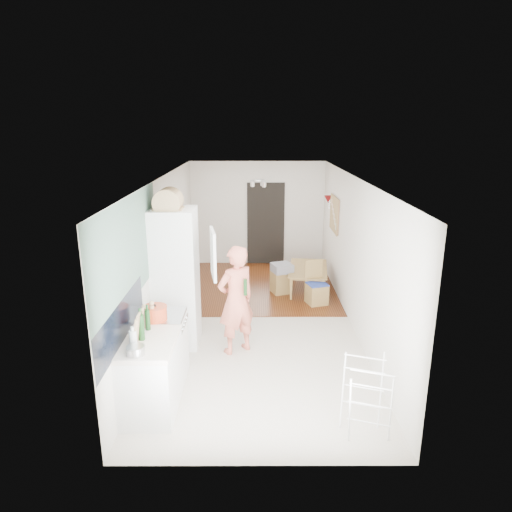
{
  "coord_description": "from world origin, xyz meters",
  "views": [
    {
      "loc": [
        -0.06,
        -7.35,
        3.34
      ],
      "look_at": [
        -0.04,
        0.2,
        1.14
      ],
      "focal_mm": 32.0,
      "sensor_mm": 36.0,
      "label": 1
    }
  ],
  "objects_px": {
    "stool": "(281,282)",
    "drying_rack": "(366,399)",
    "person": "(236,291)",
    "dining_chair": "(317,283)",
    "dining_table": "(309,281)"
  },
  "relations": [
    {
      "from": "drying_rack",
      "to": "person",
      "type": "bearing_deg",
      "value": 146.05
    },
    {
      "from": "dining_chair",
      "to": "stool",
      "type": "xyz_separation_m",
      "value": [
        -0.66,
        0.6,
        -0.19
      ]
    },
    {
      "from": "stool",
      "to": "drying_rack",
      "type": "bearing_deg",
      "value": -81.19
    },
    {
      "from": "person",
      "to": "stool",
      "type": "bearing_deg",
      "value": -141.59
    },
    {
      "from": "stool",
      "to": "drying_rack",
      "type": "distance_m",
      "value": 4.5
    },
    {
      "from": "dining_chair",
      "to": "drying_rack",
      "type": "bearing_deg",
      "value": -107.21
    },
    {
      "from": "dining_table",
      "to": "drying_rack",
      "type": "relative_size",
      "value": 1.31
    },
    {
      "from": "stool",
      "to": "drying_rack",
      "type": "height_order",
      "value": "drying_rack"
    },
    {
      "from": "person",
      "to": "stool",
      "type": "relative_size",
      "value": 4.28
    },
    {
      "from": "dining_table",
      "to": "drying_rack",
      "type": "height_order",
      "value": "drying_rack"
    },
    {
      "from": "person",
      "to": "drying_rack",
      "type": "relative_size",
      "value": 2.21
    },
    {
      "from": "person",
      "to": "drying_rack",
      "type": "height_order",
      "value": "person"
    },
    {
      "from": "dining_table",
      "to": "dining_chair",
      "type": "bearing_deg",
      "value": -168.16
    },
    {
      "from": "person",
      "to": "dining_chair",
      "type": "xyz_separation_m",
      "value": [
        1.46,
        1.89,
        -0.56
      ]
    },
    {
      "from": "stool",
      "to": "person",
      "type": "bearing_deg",
      "value": -107.93
    }
  ]
}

